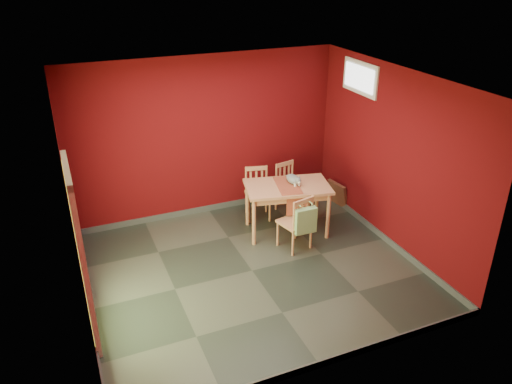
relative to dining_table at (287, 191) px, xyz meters
name	(u,v)px	position (x,y,z in m)	size (l,w,h in m)	color
ground	(252,271)	(-0.94, -0.82, -0.71)	(4.50, 4.50, 0.00)	#2D342D
room_shell	(252,268)	(-0.94, -0.82, -0.66)	(4.50, 4.50, 4.50)	#57090C
doorway	(80,250)	(-3.17, -1.22, 0.41)	(0.06, 1.01, 2.13)	#B7D838
window	(360,78)	(1.28, 0.18, 1.64)	(0.05, 0.90, 0.50)	white
outlet_plate	(291,180)	(0.66, 1.16, -0.41)	(0.08, 0.01, 0.12)	silver
dining_table	(287,191)	(0.00, 0.00, 0.00)	(1.44, 1.03, 0.82)	tan
table_runner	(291,192)	(0.00, -0.12, 0.05)	(0.48, 0.76, 0.35)	#9C422B
chair_far_left	(257,193)	(-0.23, 0.65, -0.27)	(0.49, 0.49, 0.87)	tan
chair_far_right	(289,187)	(0.35, 0.65, -0.27)	(0.48, 0.48, 0.87)	tan
chair_near	(297,222)	(-0.09, -0.52, -0.26)	(0.51, 0.51, 0.89)	tan
tote_bag	(306,221)	(-0.06, -0.73, -0.14)	(0.33, 0.19, 0.46)	#84B070
cat	(293,178)	(0.12, 0.05, 0.19)	(0.19, 0.37, 0.18)	slate
picture_frame	(338,194)	(1.25, 0.48, -0.50)	(0.21, 0.46, 0.44)	brown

